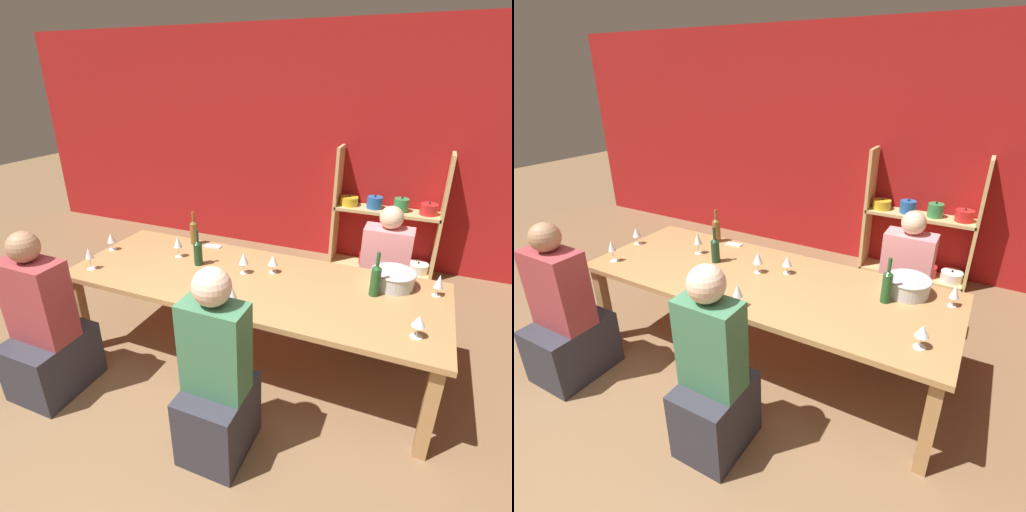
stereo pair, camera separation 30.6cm
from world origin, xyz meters
TOP-DOWN VIEW (x-y plane):
  - wall_back_red at (0.00, 3.83)m, footprint 8.80×0.06m
  - shelf_unit at (0.80, 3.63)m, footprint 1.19×0.30m
  - dining_table at (0.01, 1.50)m, footprint 2.84×1.06m
  - mixing_bowl at (1.01, 1.80)m, footprint 0.32×0.32m
  - wine_bottle_green at (0.91, 1.62)m, footprint 0.07×0.07m
  - wine_bottle_dark at (-0.48, 1.56)m, footprint 0.07×0.07m
  - wine_bottle_amber at (-0.74, 1.92)m, footprint 0.07×0.07m
  - wine_glass_red_a at (-1.23, 1.15)m, footprint 0.07×0.07m
  - wine_glass_red_b at (-1.34, 1.52)m, footprint 0.07×0.07m
  - wine_glass_white_a at (-0.71, 1.62)m, footprint 0.07×0.07m
  - wine_glass_white_b at (0.07, 1.07)m, footprint 0.07×0.07m
  - wine_glass_empty_a at (1.21, 1.21)m, footprint 0.08×0.08m
  - wine_glass_empty_b at (0.13, 1.66)m, footprint 0.08×0.08m
  - wine_glass_red_c at (1.32, 1.78)m, footprint 0.06×0.06m
  - wine_glass_white_c at (-0.08, 1.56)m, footprint 0.08×0.08m
  - cell_phone at (-0.55, 1.93)m, footprint 0.16×0.09m
  - person_near_a at (-1.21, 0.62)m, footprint 0.44×0.56m
  - person_far_a at (0.91, 2.30)m, footprint 0.40×0.50m
  - person_near_b at (0.18, 0.61)m, footprint 0.38×0.47m

SIDE VIEW (x-z plane):
  - person_far_a at x=0.91m, z-range -0.16..1.03m
  - person_near_a at x=-1.21m, z-range -0.17..1.08m
  - person_near_b at x=0.18m, z-range -0.16..1.11m
  - shelf_unit at x=0.80m, z-range -0.21..1.22m
  - dining_table at x=0.01m, z-range 0.30..1.04m
  - cell_phone at x=-0.55m, z-range 0.74..0.75m
  - mixing_bowl at x=1.01m, z-range 0.75..0.87m
  - wine_glass_empty_b at x=0.13m, z-range 0.77..0.92m
  - wine_glass_red_b at x=-1.34m, z-range 0.77..0.92m
  - wine_glass_red_c at x=1.32m, z-range 0.77..0.93m
  - wine_glass_empty_a at x=1.21m, z-range 0.78..0.92m
  - wine_bottle_dark at x=-0.48m, z-range 0.70..1.01m
  - wine_glass_white_b at x=0.07m, z-range 0.77..0.95m
  - wine_bottle_amber at x=-0.74m, z-range 0.71..1.02m
  - wine_glass_white_c at x=-0.08m, z-range 0.78..0.95m
  - wine_bottle_green at x=0.91m, z-range 0.70..1.03m
  - wine_glass_red_a at x=-1.23m, z-range 0.78..0.96m
  - wine_glass_white_a at x=-0.71m, z-range 0.78..0.97m
  - wall_back_red at x=0.00m, z-range 0.00..2.70m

